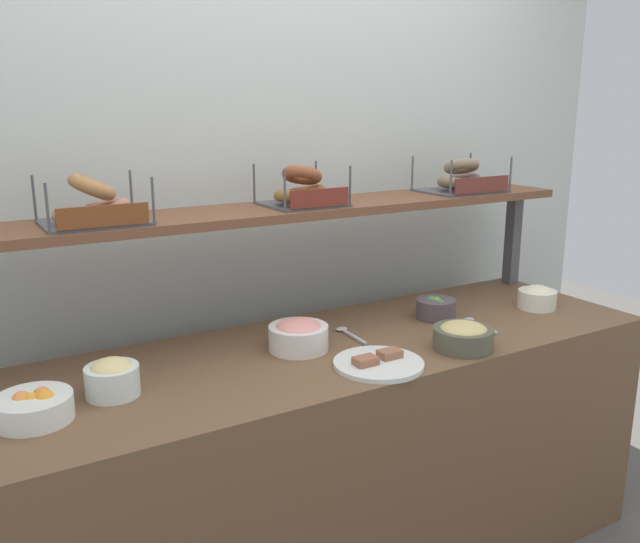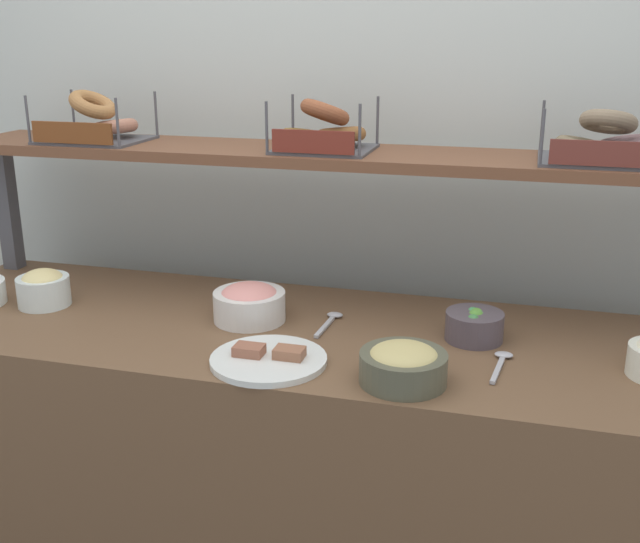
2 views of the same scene
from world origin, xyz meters
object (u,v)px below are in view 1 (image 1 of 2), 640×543
bowl_fruit_salad (34,407)px  serving_spoon_near_plate (475,323)px  serving_plate_white (378,363)px  serving_spoon_by_edge (347,333)px  bowl_egg_salad (112,377)px  bagel_basket_everything (93,207)px  bowl_hummus (463,336)px  bagel_basket_poppy (461,180)px  bowl_lox_spread (298,335)px  bowl_potato_salad (537,297)px  bowl_veggie_mix (436,308)px  bagel_basket_cinnamon_raisin (301,191)px

bowl_fruit_salad → serving_spoon_near_plate: (1.48, -0.01, -0.03)m
bowl_fruit_salad → serving_plate_white: bearing=-9.1°
serving_spoon_by_edge → bowl_egg_salad: bearing=-174.0°
bagel_basket_everything → serving_spoon_near_plate: bearing=-15.0°
bowl_hummus → bagel_basket_everything: bagel_basket_everything is taller
bowl_fruit_salad → bagel_basket_everything: (0.25, 0.31, 0.44)m
bagel_basket_poppy → serving_spoon_by_edge: bearing=-164.3°
serving_spoon_by_edge → bagel_basket_everything: 0.92m
serving_plate_white → bowl_egg_salad: bearing=164.8°
bowl_fruit_salad → bowl_lox_spread: size_ratio=1.00×
bagel_basket_everything → bagel_basket_poppy: bearing=0.2°
bowl_potato_salad → bowl_veggie_mix: (-0.42, 0.10, -0.00)m
bowl_egg_salad → bagel_basket_poppy: bearing=10.4°
bowl_egg_salad → bowl_veggie_mix: bowl_egg_salad is taller
bowl_fruit_salad → serving_plate_white: (0.95, -0.15, -0.03)m
bowl_egg_salad → bowl_fruit_salad: bearing=-166.6°
bowl_lox_spread → bowl_egg_salad: 0.61m
serving_spoon_near_plate → bowl_lox_spread: bearing=170.7°
bowl_egg_salad → bagel_basket_everything: bagel_basket_everything is taller
bagel_basket_cinnamon_raisin → bagel_basket_poppy: (0.73, -0.00, -0.00)m
bowl_potato_salad → serving_spoon_near_plate: bowl_potato_salad is taller
bagel_basket_cinnamon_raisin → serving_plate_white: bearing=-90.3°
bowl_potato_salad → bagel_basket_everything: bearing=169.3°
serving_spoon_by_edge → bagel_basket_poppy: (0.66, 0.18, 0.47)m
bowl_fruit_salad → bagel_basket_cinnamon_raisin: bearing=18.8°
serving_spoon_by_edge → bagel_basket_everything: size_ratio=0.59×
bowl_egg_salad → bagel_basket_everything: bearing=80.8°
bowl_fruit_salad → bowl_veggie_mix: size_ratio=1.32×
bowl_lox_spread → bowl_egg_salad: size_ratio=1.33×
bowl_veggie_mix → bagel_basket_cinnamon_raisin: bearing=155.6°
bagel_basket_cinnamon_raisin → serving_spoon_by_edge: bearing=-69.1°
bowl_hummus → bagel_basket_cinnamon_raisin: (-0.32, 0.50, 0.44)m
serving_spoon_near_plate → bagel_basket_poppy: bagel_basket_poppy is taller
bowl_potato_salad → serving_spoon_by_edge: size_ratio=0.83×
bowl_lox_spread → bowl_potato_salad: bearing=-4.5°
bowl_veggie_mix → bagel_basket_everything: (-1.15, 0.19, 0.44)m
bowl_lox_spread → bowl_potato_salad: (1.02, -0.08, -0.01)m
bowl_lox_spread → bowl_veggie_mix: bowl_lox_spread is taller
bagel_basket_cinnamon_raisin → bagel_basket_everything: bearing=-179.2°
bowl_hummus → bowl_veggie_mix: bearing=65.6°
bowl_potato_salad → bagel_basket_cinnamon_raisin: (-0.87, 0.31, 0.44)m
bowl_lox_spread → bowl_veggie_mix: bearing=2.3°
bowl_lox_spread → serving_plate_white: 0.29m
bowl_hummus → bagel_basket_poppy: size_ratio=0.61×
bagel_basket_everything → serving_plate_white: bearing=-33.6°
bowl_hummus → serving_spoon_near_plate: bearing=37.3°
bowl_lox_spread → bagel_basket_everything: bearing=158.7°
bowl_potato_salad → bowl_hummus: size_ratio=0.75×
serving_spoon_by_edge → bagel_basket_poppy: bagel_basket_poppy is taller
serving_spoon_near_plate → bowl_fruit_salad: bearing=179.4°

